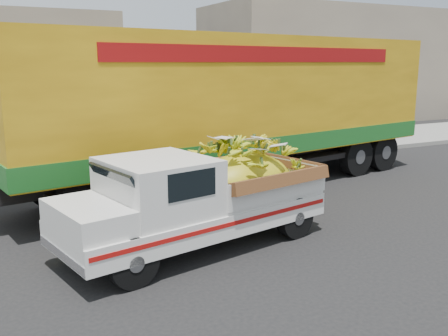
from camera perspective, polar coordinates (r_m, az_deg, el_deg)
name	(u,v)px	position (r m, az deg, el deg)	size (l,w,h in m)	color
ground	(243,238)	(9.29, 2.18, -7.99)	(100.00, 100.00, 0.00)	black
curb	(143,172)	(14.55, -9.23, -0.45)	(60.00, 0.25, 0.15)	gray
sidewalk	(123,160)	(16.53, -11.45, 0.94)	(60.00, 4.00, 0.14)	gray
building_right	(333,65)	(29.03, 12.37, 11.40)	(14.00, 6.00, 6.00)	gray
pickup_truck	(213,194)	(8.80, -1.32, -3.01)	(5.01, 2.68, 1.67)	black
semi_trailer	(239,105)	(12.71, 1.71, 7.25)	(12.08, 4.51, 3.80)	black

